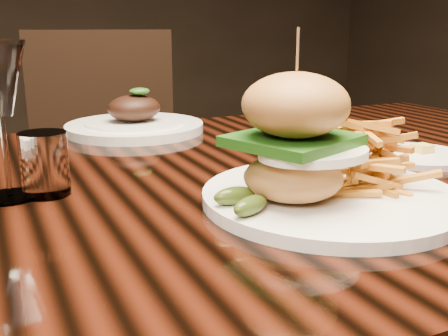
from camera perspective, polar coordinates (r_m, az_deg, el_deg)
name	(u,v)px	position (r m, az deg, el deg)	size (l,w,h in m)	color
dining_table	(214,222)	(0.80, -1.15, -5.90)	(1.60, 0.90, 0.75)	black
burger_plate	(330,159)	(0.64, 11.48, 0.97)	(0.32, 0.32, 0.21)	white
side_saucer	(417,155)	(0.92, 20.23, 1.30)	(0.17, 0.17, 0.02)	white
ramekin	(346,148)	(0.89, 13.10, 2.11)	(0.07, 0.07, 0.03)	white
water_tumbler	(45,164)	(0.71, -18.94, 0.42)	(0.06, 0.06, 0.08)	white
far_dish	(135,123)	(1.10, -9.69, 4.81)	(0.28, 0.28, 0.09)	white
chair_far	(112,166)	(1.67, -12.14, 0.17)	(0.49, 0.50, 0.95)	black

